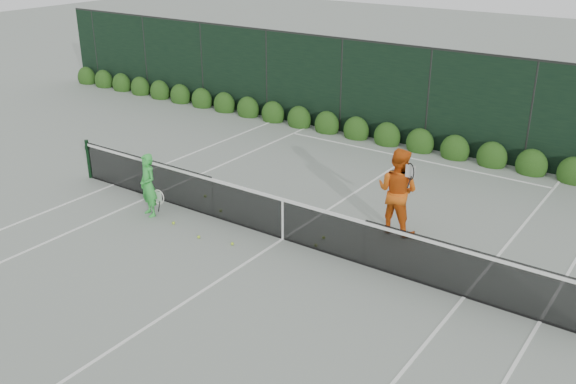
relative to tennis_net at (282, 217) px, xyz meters
The scene contains 8 objects.
ground 0.53m from the tennis_net, ahead, with size 80.00×80.00×0.00m, color gray.
tennis_net is the anchor object (origin of this frame).
player_woman 3.38m from the tennis_net, 167.02° to the right, with size 0.67×0.52×1.51m.
player_man 2.60m from the tennis_net, 43.64° to the left, with size 0.98×0.77×1.96m.
court_lines 0.53m from the tennis_net, ahead, with size 11.03×23.83×0.01m.
windscreen_fence 2.88m from the tennis_net, 89.49° to the right, with size 32.00×21.07×3.06m.
hedge_row 7.16m from the tennis_net, 89.80° to the left, with size 31.66×0.65×0.94m.
tennis_balls 1.26m from the tennis_net, behind, with size 3.79×1.85×0.07m.
Camera 1 is at (7.27, -10.20, 6.42)m, focal length 40.00 mm.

